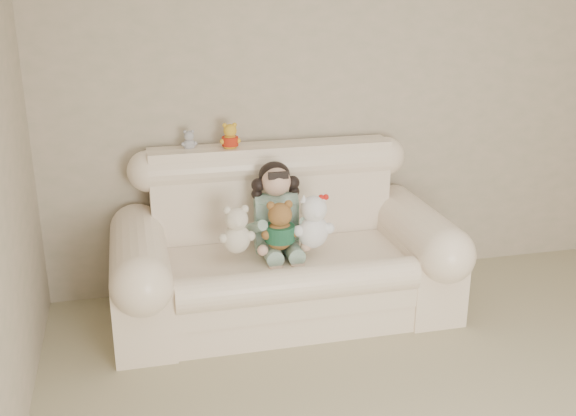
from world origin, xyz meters
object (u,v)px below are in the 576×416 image
at_px(sofa, 284,239).
at_px(cream_teddy, 236,225).
at_px(brown_teddy, 280,221).
at_px(white_cat, 313,216).
at_px(seated_child, 276,206).

bearing_deg(sofa, cream_teddy, -161.62).
height_order(brown_teddy, white_cat, white_cat).
xyz_separation_m(brown_teddy, white_cat, (0.20, -0.01, 0.02)).
relative_size(seated_child, brown_teddy, 1.59).
xyz_separation_m(sofa, brown_teddy, (-0.05, -0.12, 0.16)).
distance_m(seated_child, brown_teddy, 0.20).
xyz_separation_m(seated_child, brown_teddy, (-0.02, -0.20, -0.03)).
distance_m(sofa, seated_child, 0.21).
height_order(white_cat, cream_teddy, white_cat).
height_order(sofa, white_cat, sofa).
bearing_deg(white_cat, seated_child, 113.30).
relative_size(brown_teddy, white_cat, 0.90).
distance_m(sofa, white_cat, 0.27).
distance_m(seated_child, white_cat, 0.28).
bearing_deg(cream_teddy, brown_teddy, -17.23).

